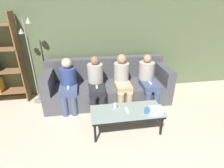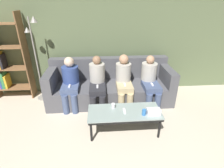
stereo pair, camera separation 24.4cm
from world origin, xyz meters
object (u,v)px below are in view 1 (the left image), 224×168
game_remote (127,110)px  seated_person_mid_right (122,79)px  couch (108,86)px  seated_person_left_end (68,83)px  seated_person_right_end (148,78)px  cup_near_right (147,111)px  tissue_box (156,109)px  standing_lamp (31,53)px  coffee_table (127,113)px  seated_person_mid_left (96,82)px  cup_near_left (115,106)px

game_remote → seated_person_mid_right: size_ratio=0.14×
couch → seated_person_left_end: size_ratio=2.54×
seated_person_right_end → couch: bearing=163.9°
cup_near_right → tissue_box: (0.16, 0.01, 0.00)m
tissue_box → standing_lamp: 2.66m
couch → tissue_box: bearing=-63.2°
coffee_table → seated_person_mid_left: (-0.45, 0.88, 0.20)m
seated_person_mid_left → seated_person_mid_right: bearing=2.2°
game_remote → seated_person_left_end: (-1.00, 0.91, 0.15)m
cup_near_left → tissue_box: 0.68m
couch → seated_person_left_end: 0.90m
cup_near_right → tissue_box: size_ratio=0.46×
cup_near_right → seated_person_right_end: seated_person_right_end is taller
cup_near_left → seated_person_right_end: seated_person_right_end is taller
tissue_box → game_remote: bearing=166.0°
seated_person_mid_left → seated_person_right_end: seated_person_mid_left is taller
coffee_table → cup_near_right: size_ratio=12.11×
seated_person_right_end → cup_near_left: bearing=-137.5°
seated_person_left_end → tissue_box: bearing=-35.1°
coffee_table → game_remote: (-0.00, -0.00, 0.05)m
cup_near_left → standing_lamp: 2.03m
coffee_table → seated_person_left_end: seated_person_left_end is taller
coffee_table → seated_person_left_end: bearing=137.6°
standing_lamp → seated_person_right_end: size_ratio=1.72×
seated_person_mid_left → seated_person_mid_right: seated_person_mid_right is taller
tissue_box → seated_person_left_end: seated_person_left_end is taller
coffee_table → seated_person_mid_left: size_ratio=1.14×
cup_near_right → cup_near_left: bearing=153.9°
game_remote → tissue_box: bearing=-14.0°
cup_near_right → seated_person_mid_left: (-0.75, 1.00, 0.11)m
seated_person_left_end → seated_person_mid_left: seated_person_mid_left is taller
seated_person_right_end → seated_person_left_end: bearing=179.1°
seated_person_mid_left → seated_person_mid_right: (0.56, 0.02, 0.01)m
cup_near_left → seated_person_left_end: size_ratio=0.08×
cup_near_right → seated_person_mid_right: seated_person_mid_right is taller
seated_person_left_end → seated_person_mid_right: bearing=-0.6°
couch → seated_person_mid_right: size_ratio=2.48×
cup_near_left → seated_person_mid_right: seated_person_mid_right is taller
cup_near_right → seated_person_mid_right: (-0.19, 1.02, 0.12)m
cup_near_left → seated_person_left_end: (-0.82, 0.80, 0.12)m
couch → cup_near_left: size_ratio=31.33×
coffee_table → seated_person_mid_right: bearing=83.1°
coffee_table → standing_lamp: 2.26m
seated_person_left_end → seated_person_mid_left: size_ratio=0.99×
game_remote → seated_person_mid_right: 0.92m
couch → standing_lamp: standing_lamp is taller
tissue_box → cup_near_right: bearing=-177.9°
standing_lamp → seated_person_mid_left: (1.26, -0.39, -0.55)m
coffee_table → game_remote: size_ratio=8.11×
seated_person_mid_right → seated_person_mid_left: bearing=-177.8°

